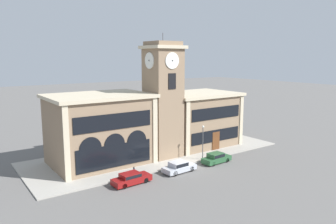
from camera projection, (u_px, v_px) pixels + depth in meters
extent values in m
plane|color=#605E5B|center=(185.00, 166.00, 44.99)|extent=(300.00, 300.00, 0.00)
cube|color=#A39E93|center=(157.00, 153.00, 50.79)|extent=(39.07, 14.43, 0.15)
cube|color=#897056|center=(163.00, 104.00, 48.03)|extent=(4.48, 4.48, 15.91)
cube|color=beige|center=(163.00, 47.00, 46.69)|extent=(5.18, 5.18, 0.45)
cube|color=#897056|center=(163.00, 44.00, 46.60)|extent=(4.12, 4.12, 0.60)
cylinder|color=#4C4C51|center=(163.00, 37.00, 46.45)|extent=(0.10, 0.10, 1.20)
cylinder|color=silver|center=(172.00, 61.00, 45.15)|extent=(2.29, 0.10, 2.29)
cylinder|color=black|center=(173.00, 61.00, 45.09)|extent=(0.18, 0.04, 0.18)
cylinder|color=silver|center=(149.00, 61.00, 45.69)|extent=(0.10, 2.29, 2.29)
cylinder|color=black|center=(149.00, 61.00, 45.65)|extent=(0.04, 0.18, 0.18)
cube|color=black|center=(172.00, 81.00, 45.62)|extent=(1.25, 0.10, 2.20)
cube|color=#897056|center=(100.00, 131.00, 45.37)|extent=(12.99, 9.27, 9.30)
cube|color=beige|center=(98.00, 96.00, 44.57)|extent=(13.69, 9.97, 0.45)
cube|color=beige|center=(67.00, 145.00, 38.09)|extent=(0.70, 0.16, 9.30)
cube|color=beige|center=(155.00, 131.00, 45.08)|extent=(0.70, 0.16, 9.30)
cube|color=black|center=(114.00, 122.00, 41.27)|extent=(10.66, 0.10, 2.05)
cube|color=black|center=(115.00, 156.00, 42.00)|extent=(10.40, 0.10, 2.98)
cylinder|color=black|center=(91.00, 149.00, 39.90)|extent=(2.86, 0.06, 2.86)
cylinder|color=black|center=(115.00, 144.00, 41.75)|extent=(2.86, 0.06, 2.86)
cylinder|color=black|center=(137.00, 141.00, 43.59)|extent=(2.86, 0.06, 2.86)
cube|color=#897056|center=(197.00, 120.00, 55.48)|extent=(12.16, 9.27, 8.43)
cube|color=beige|center=(197.00, 94.00, 54.75)|extent=(12.86, 9.97, 0.45)
cube|color=beige|center=(188.00, 129.00, 48.44)|extent=(0.70, 0.16, 8.43)
cube|color=beige|center=(241.00, 121.00, 54.95)|extent=(0.70, 0.16, 8.43)
cube|color=black|center=(216.00, 113.00, 51.40)|extent=(9.97, 0.10, 1.86)
cube|color=#5B3319|center=(216.00, 141.00, 52.14)|extent=(1.50, 0.12, 3.04)
cube|color=black|center=(216.00, 136.00, 52.00)|extent=(9.97, 0.10, 1.89)
cube|color=maroon|center=(132.00, 180.00, 38.42)|extent=(4.81, 2.03, 0.70)
cube|color=maroon|center=(130.00, 175.00, 38.20)|extent=(2.35, 1.72, 0.50)
cube|color=black|center=(130.00, 175.00, 38.20)|extent=(2.26, 1.75, 0.37)
cylinder|color=black|center=(139.00, 177.00, 39.95)|extent=(0.65, 0.25, 0.63)
cylinder|color=black|center=(146.00, 180.00, 38.74)|extent=(0.65, 0.25, 0.63)
cylinder|color=black|center=(117.00, 182.00, 38.16)|extent=(0.65, 0.25, 0.63)
cylinder|color=black|center=(124.00, 186.00, 36.95)|extent=(0.65, 0.25, 0.63)
cube|color=#B2B7C1|center=(179.00, 168.00, 42.41)|extent=(4.59, 2.12, 0.64)
cube|color=#B2B7C1|center=(178.00, 164.00, 42.20)|extent=(2.24, 1.80, 0.59)
cube|color=black|center=(178.00, 164.00, 42.20)|extent=(2.16, 1.84, 0.44)
cylinder|color=black|center=(183.00, 166.00, 43.93)|extent=(0.71, 0.26, 0.70)
cylinder|color=black|center=(192.00, 169.00, 42.64)|extent=(0.71, 0.26, 0.70)
cylinder|color=black|center=(167.00, 170.00, 42.23)|extent=(0.71, 0.26, 0.70)
cylinder|color=black|center=(175.00, 173.00, 40.94)|extent=(0.71, 0.26, 0.70)
cube|color=#285633|center=(216.00, 159.00, 46.15)|extent=(4.54, 1.98, 0.69)
cube|color=#285633|center=(216.00, 155.00, 45.94)|extent=(2.22, 1.68, 0.58)
cube|color=black|center=(216.00, 155.00, 45.94)|extent=(2.13, 1.71, 0.44)
cylinder|color=black|center=(219.00, 158.00, 47.61)|extent=(0.63, 0.25, 0.62)
cylinder|color=black|center=(227.00, 160.00, 46.44)|extent=(0.63, 0.25, 0.62)
cylinder|color=black|center=(206.00, 161.00, 45.93)|extent=(0.63, 0.25, 0.62)
cylinder|color=black|center=(214.00, 164.00, 44.75)|extent=(0.63, 0.25, 0.62)
cylinder|color=#4C4C51|center=(203.00, 144.00, 46.95)|extent=(0.12, 0.12, 4.63)
sphere|color=silver|center=(203.00, 127.00, 46.54)|extent=(0.36, 0.36, 0.36)
cylinder|color=black|center=(134.00, 171.00, 40.93)|extent=(0.18, 0.18, 0.90)
sphere|color=black|center=(134.00, 167.00, 40.84)|extent=(0.16, 0.16, 0.16)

